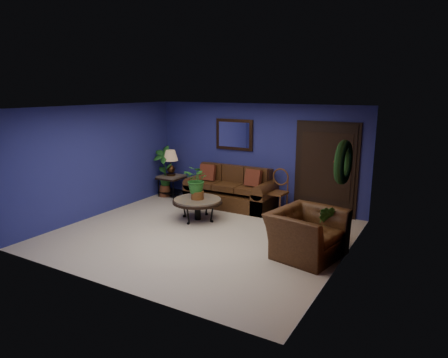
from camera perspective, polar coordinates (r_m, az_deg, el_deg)
The scene contains 18 objects.
floor at distance 8.07m, azimuth -3.26°, elevation -7.86°, with size 5.50×5.50×0.00m, color beige.
wall_back at distance 9.87m, azimuth 4.63°, elevation 3.46°, with size 5.50×0.04×2.50m, color navy.
wall_left at distance 9.49m, azimuth -17.41°, elevation 2.54°, with size 0.04×5.00×2.50m, color navy.
wall_right_brick at distance 6.65m, azimuth 16.84°, elevation -1.63°, with size 0.04×5.00×2.50m, color brown.
ceiling at distance 7.56m, azimuth -3.51°, elevation 10.17°, with size 5.50×5.00×0.02m, color silver.
crown_molding at distance 6.48m, azimuth 17.26°, elevation 8.57°, with size 0.03×5.00×0.14m, color white.
wall_mirror at distance 10.04m, azimuth 1.47°, elevation 6.36°, with size 1.02×0.06×0.77m, color #472B15.
closet_door at distance 9.27m, azimuth 14.34°, elevation 1.24°, with size 1.44×0.06×2.18m, color black.
wreath at distance 6.62m, azimuth 16.69°, elevation 2.31°, with size 0.72×0.72×0.16m, color black.
sofa at distance 9.90m, azimuth 1.09°, elevation -1.96°, with size 2.19×0.94×0.98m.
coffee_table at distance 8.82m, azimuth -3.80°, elevation -3.22°, with size 1.10×1.10×0.47m.
end_table at distance 10.83m, azimuth -7.54°, elevation -0.18°, with size 0.62×0.62×0.57m.
table_lamp at distance 10.72m, azimuth -7.63°, elevation 2.75°, with size 0.40×0.40×0.66m.
side_chair at distance 9.37m, azimuth 7.73°, elevation -1.28°, with size 0.47×0.47×1.03m.
armchair at distance 7.10m, azimuth 11.74°, elevation -7.63°, with size 1.23×1.07×0.80m, color #4A2B15.
coffee_plant at distance 8.70m, azimuth -3.85°, elevation -0.23°, with size 0.61×0.54×0.75m.
floor_plant at distance 7.36m, azimuth 14.16°, elevation -6.66°, with size 0.39×0.32×0.84m.
tall_plant at distance 10.78m, azimuth -8.54°, elevation 1.34°, with size 0.61×0.44×1.36m.
Camera 1 is at (4.16, -6.30, 2.84)m, focal length 32.00 mm.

